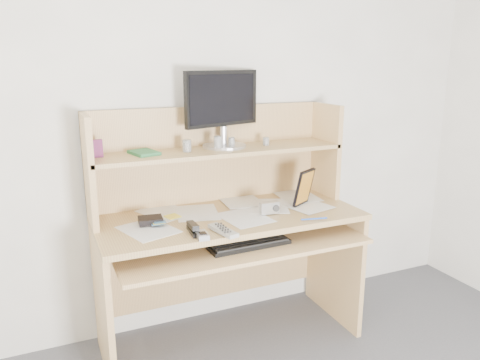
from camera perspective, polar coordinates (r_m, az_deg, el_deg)
name	(u,v)px	position (r m, az deg, el deg)	size (l,w,h in m)	color
back_wall	(208,115)	(2.68, -3.93, 7.97)	(3.60, 0.04, 2.50)	white
desk	(224,220)	(2.59, -1.92, -4.90)	(1.40, 0.70, 1.30)	tan
paper_clutter	(230,214)	(2.50, -1.25, -4.19)	(1.32, 0.54, 0.01)	silver
keyboard	(248,243)	(2.35, 1.01, -7.68)	(0.42, 0.16, 0.03)	black
tv_remote	(223,231)	(2.23, -2.08, -6.18)	(0.05, 0.19, 0.02)	#A3A39D
flip_phone	(202,234)	(2.18, -4.66, -6.61)	(0.05, 0.10, 0.03)	#B0B1B3
stapler	(194,228)	(2.24, -5.68, -5.83)	(0.04, 0.14, 0.04)	black
wallet	(150,220)	(2.39, -10.86, -4.83)	(0.12, 0.10, 0.03)	black
sticky_note_pad	(173,217)	(2.48, -8.22, -4.45)	(0.07, 0.07, 0.01)	yellow
digital_camera	(269,208)	(2.50, 3.59, -3.39)	(0.10, 0.04, 0.06)	#A9A9AB
game_case	(304,187)	(2.64, 7.82, -0.89)	(0.15, 0.02, 0.21)	black
blue_pen	(314,219)	(2.43, 9.02, -4.69)	(0.01, 0.01, 0.14)	blue
card_box	(96,149)	(2.42, -17.15, 3.68)	(0.06, 0.02, 0.09)	maroon
shelf_book	(144,153)	(2.45, -11.63, 3.28)	(0.12, 0.16, 0.02)	#317B3C
chip_stack_a	(187,146)	(2.48, -6.49, 4.16)	(0.05, 0.05, 0.06)	black
chip_stack_b	(232,142)	(2.58, -1.04, 4.60)	(0.04, 0.04, 0.06)	silver
chip_stack_c	(266,141)	(2.66, 3.19, 4.74)	(0.04, 0.04, 0.04)	black
chip_stack_d	(218,143)	(2.50, -2.73, 4.49)	(0.04, 0.04, 0.08)	silver
monitor	(222,107)	(2.59, -2.16, 8.93)	(0.47, 0.24, 0.42)	silver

